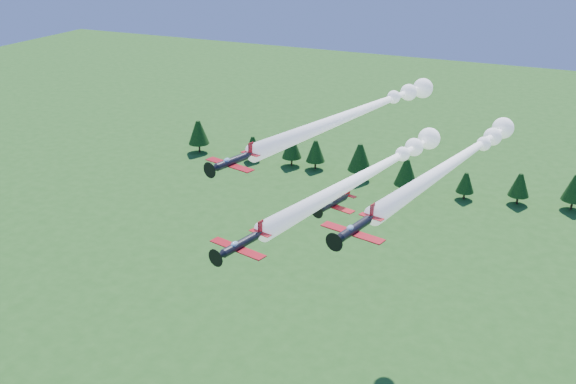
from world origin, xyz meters
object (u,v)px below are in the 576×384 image
at_px(plane_left, 363,110).
at_px(plane_slot, 333,203).
at_px(plane_right, 459,158).
at_px(plane_lead, 373,171).

relative_size(plane_left, plane_slot, 6.97).
bearing_deg(plane_right, plane_slot, -115.71).
height_order(plane_lead, plane_left, plane_left).
height_order(plane_lead, plane_slot, plane_lead).
xyz_separation_m(plane_lead, plane_right, (11.10, 8.02, 0.93)).
height_order(plane_left, plane_slot, plane_left).
distance_m(plane_left, plane_right, 18.08).
distance_m(plane_right, plane_slot, 22.29).
bearing_deg(plane_slot, plane_lead, 89.05).
xyz_separation_m(plane_right, plane_slot, (-13.87, -17.20, -2.92)).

